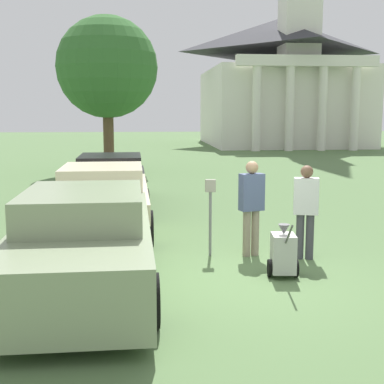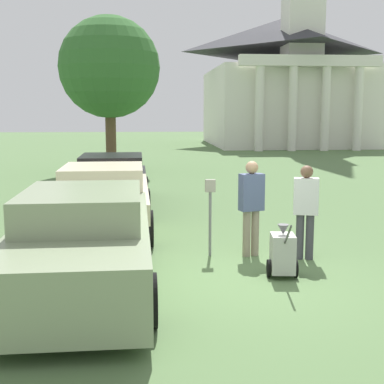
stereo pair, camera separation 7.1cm
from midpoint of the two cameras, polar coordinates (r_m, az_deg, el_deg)
The scene contains 10 objects.
ground_plane at distance 8.44m, azimuth 5.47°, elevation -9.25°, with size 120.00×120.00×0.00m, color #517042.
parked_car_sage at distance 7.98m, azimuth -11.54°, elevation -5.21°, with size 2.05×5.19×1.48m.
parked_car_cream at distance 11.65m, azimuth -9.60°, elevation -0.89°, with size 2.08×4.75×1.44m.
parked_car_black at distance 14.60m, azimuth -8.76°, elevation 0.94°, with size 2.02×4.72×1.43m.
parking_meter at distance 9.51m, azimuth 1.75°, elevation -1.18°, with size 0.18×0.09×1.39m.
person_worker at distance 9.56m, azimuth 6.15°, elevation -1.10°, with size 0.46×0.33×1.71m.
person_supervisor at distance 9.51m, azimuth 11.83°, elevation -1.51°, with size 0.46×0.31×1.66m.
equipment_cart at distance 8.52m, azimuth 9.47°, elevation -6.44°, with size 0.50×1.00×1.00m.
church at distance 42.25m, azimuth 9.49°, elevation 12.46°, with size 11.17×13.67×23.97m.
shade_tree at distance 22.87m, azimuth -9.15°, elevation 12.97°, with size 4.18×4.18×6.47m.
Camera 1 is at (-1.58, -7.88, 2.58)m, focal length 50.00 mm.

